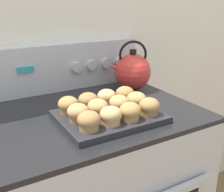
# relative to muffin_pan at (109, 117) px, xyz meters

# --- Properties ---
(wall_back) EXTENTS (8.00, 0.05, 2.40)m
(wall_back) POSITION_rel_muffin_pan_xyz_m (-0.02, 0.46, 0.25)
(wall_back) COLOR silver
(wall_back) RESTS_ON ground_plane
(control_panel) EXTENTS (0.77, 0.07, 0.21)m
(control_panel) POSITION_rel_muffin_pan_xyz_m (-0.01, 0.41, 0.10)
(control_panel) COLOR #B7BABF
(control_panel) RESTS_ON stove_range
(muffin_pan) EXTENTS (0.35, 0.28, 0.02)m
(muffin_pan) POSITION_rel_muffin_pan_xyz_m (0.00, 0.00, 0.00)
(muffin_pan) COLOR #28282D
(muffin_pan) RESTS_ON stove_range
(muffin_r0_c0) EXTENTS (0.07, 0.07, 0.06)m
(muffin_r0_c0) POSITION_rel_muffin_pan_xyz_m (-0.12, -0.08, 0.04)
(muffin_r0_c0) COLOR #A37A4C
(muffin_r0_c0) RESTS_ON muffin_pan
(muffin_r0_c1) EXTENTS (0.07, 0.07, 0.06)m
(muffin_r0_c1) POSITION_rel_muffin_pan_xyz_m (-0.04, -0.08, 0.04)
(muffin_r0_c1) COLOR tan
(muffin_r0_c1) RESTS_ON muffin_pan
(muffin_r0_c2) EXTENTS (0.07, 0.07, 0.06)m
(muffin_r0_c2) POSITION_rel_muffin_pan_xyz_m (0.04, -0.08, 0.04)
(muffin_r0_c2) COLOR #A37A4C
(muffin_r0_c2) RESTS_ON muffin_pan
(muffin_r0_c3) EXTENTS (0.07, 0.07, 0.06)m
(muffin_r0_c3) POSITION_rel_muffin_pan_xyz_m (0.12, -0.08, 0.04)
(muffin_r0_c3) COLOR olive
(muffin_r0_c3) RESTS_ON muffin_pan
(muffin_r1_c0) EXTENTS (0.07, 0.07, 0.06)m
(muffin_r1_c0) POSITION_rel_muffin_pan_xyz_m (-0.12, -0.00, 0.04)
(muffin_r1_c0) COLOR olive
(muffin_r1_c0) RESTS_ON muffin_pan
(muffin_r1_c1) EXTENTS (0.07, 0.07, 0.06)m
(muffin_r1_c1) POSITION_rel_muffin_pan_xyz_m (-0.04, 0.00, 0.04)
(muffin_r1_c1) COLOR olive
(muffin_r1_c1) RESTS_ON muffin_pan
(muffin_r1_c2) EXTENTS (0.07, 0.07, 0.06)m
(muffin_r1_c2) POSITION_rel_muffin_pan_xyz_m (0.04, -0.00, 0.04)
(muffin_r1_c2) COLOR olive
(muffin_r1_c2) RESTS_ON muffin_pan
(muffin_r1_c3) EXTENTS (0.07, 0.07, 0.06)m
(muffin_r1_c3) POSITION_rel_muffin_pan_xyz_m (0.12, -0.00, 0.04)
(muffin_r1_c3) COLOR olive
(muffin_r1_c3) RESTS_ON muffin_pan
(muffin_r2_c0) EXTENTS (0.07, 0.07, 0.06)m
(muffin_r2_c0) POSITION_rel_muffin_pan_xyz_m (-0.12, 0.08, 0.04)
(muffin_r2_c0) COLOR olive
(muffin_r2_c0) RESTS_ON muffin_pan
(muffin_r2_c1) EXTENTS (0.07, 0.07, 0.06)m
(muffin_r2_c1) POSITION_rel_muffin_pan_xyz_m (-0.04, 0.08, 0.04)
(muffin_r2_c1) COLOR olive
(muffin_r2_c1) RESTS_ON muffin_pan
(muffin_r2_c2) EXTENTS (0.07, 0.07, 0.06)m
(muffin_r2_c2) POSITION_rel_muffin_pan_xyz_m (0.04, 0.08, 0.04)
(muffin_r2_c2) COLOR tan
(muffin_r2_c2) RESTS_ON muffin_pan
(muffin_r2_c3) EXTENTS (0.07, 0.07, 0.06)m
(muffin_r2_c3) POSITION_rel_muffin_pan_xyz_m (0.12, 0.08, 0.04)
(muffin_r2_c3) COLOR olive
(muffin_r2_c3) RESTS_ON muffin_pan
(tea_kettle) EXTENTS (0.20, 0.17, 0.23)m
(tea_kettle) POSITION_rel_muffin_pan_xyz_m (0.26, 0.24, 0.08)
(tea_kettle) COLOR red
(tea_kettle) RESTS_ON stove_range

